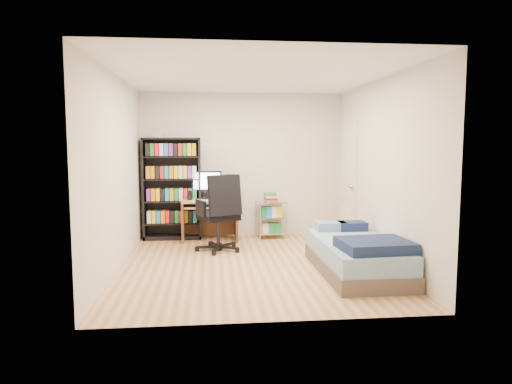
{
  "coord_description": "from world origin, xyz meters",
  "views": [
    {
      "loc": [
        -0.56,
        -5.99,
        1.62
      ],
      "look_at": [
        0.08,
        0.4,
        0.94
      ],
      "focal_mm": 32.0,
      "sensor_mm": 36.0,
      "label": 1
    }
  ],
  "objects": [
    {
      "name": "wire_cart",
      "position": [
        0.48,
        1.75,
        0.51
      ],
      "size": [
        0.52,
        0.4,
        0.78
      ],
      "rotation": [
        0.0,
        0.0,
        0.13
      ],
      "color": "silver",
      "rests_on": "room"
    },
    {
      "name": "bed",
      "position": [
        1.27,
        -0.53,
        0.23
      ],
      "size": [
        0.92,
        1.85,
        0.53
      ],
      "color": "brown",
      "rests_on": "room"
    },
    {
      "name": "room",
      "position": [
        0.0,
        0.0,
        1.25
      ],
      "size": [
        3.58,
        4.08,
        2.58
      ],
      "color": "tan",
      "rests_on": "ground"
    },
    {
      "name": "door",
      "position": [
        1.72,
        1.35,
        1.0
      ],
      "size": [
        0.12,
        0.8,
        2.0
      ],
      "color": "silver",
      "rests_on": "room"
    },
    {
      "name": "computer_desk",
      "position": [
        -0.48,
        1.68,
        0.63
      ],
      "size": [
        0.93,
        0.54,
        1.17
      ],
      "color": "#9E7F51",
      "rests_on": "room"
    },
    {
      "name": "media_shelf",
      "position": [
        -1.21,
        1.84,
        0.89
      ],
      "size": [
        0.97,
        0.32,
        1.8
      ],
      "color": "black",
      "rests_on": "room"
    },
    {
      "name": "office_chair",
      "position": [
        -0.42,
        0.85,
        0.37
      ],
      "size": [
        0.91,
        0.91,
        1.17
      ],
      "rotation": [
        0.0,
        0.0,
        0.4
      ],
      "color": "black",
      "rests_on": "room"
    }
  ]
}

